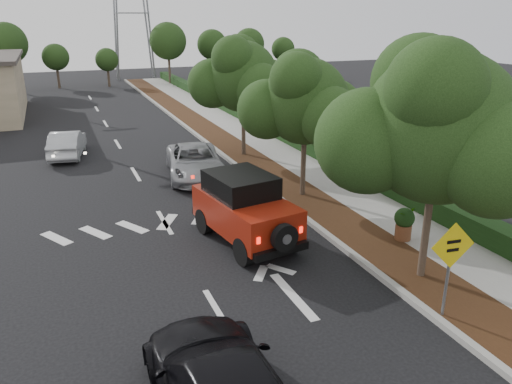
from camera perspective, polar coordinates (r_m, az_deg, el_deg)
ground at (r=12.39m, az=-4.31°, el=-13.58°), size 120.00×120.00×0.00m
curb at (r=24.17m, az=-2.79°, el=3.46°), size 0.20×70.00×0.15m
planting_strip at (r=24.51m, az=-0.58°, el=3.67°), size 1.80×70.00×0.12m
sidewalk at (r=25.24m, az=3.44°, el=4.11°), size 2.00×70.00×0.12m
hedge at (r=25.77m, az=6.28°, el=5.13°), size 0.80×70.00×0.80m
transmission_tower at (r=59.02m, az=-13.51°, el=12.44°), size 7.00×4.00×28.00m
street_tree_near at (r=14.48m, az=18.23°, el=-9.37°), size 3.80×3.80×5.92m
street_tree_mid at (r=19.76m, az=5.31°, el=-0.55°), size 3.20×3.20×5.32m
street_tree_far at (r=25.42m, az=-1.41°, el=4.11°), size 3.40×3.40×5.62m
red_jeep at (r=15.58m, az=-1.56°, el=-1.77°), size 2.44×4.39×2.17m
silver_suv_ahead at (r=22.12m, az=-7.01°, el=3.46°), size 3.07×5.26×1.38m
silver_sedan_oncoming at (r=26.95m, az=-20.78°, el=5.18°), size 2.08×4.19×1.32m
speed_hump_sign at (r=12.13m, az=21.38°, el=-6.95°), size 1.10×0.15×2.35m
terracotta_planter at (r=16.18m, az=16.58°, el=-3.15°), size 0.63×0.63×1.10m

